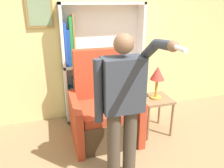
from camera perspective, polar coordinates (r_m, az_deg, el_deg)
name	(u,v)px	position (r m, az deg, el deg)	size (l,w,h in m)	color
wall_back	(91,37)	(3.74, -5.41, 12.09)	(8.00, 0.11, 2.80)	#DBCC84
bookcase	(95,66)	(3.69, -4.34, 4.63)	(1.35, 0.28, 1.96)	white
armchair	(103,112)	(3.32, -2.31, -7.39)	(0.95, 0.88, 1.30)	#4C3823
person_standing	(123,104)	(2.27, 2.82, -5.23)	(0.57, 0.78, 1.69)	#473D33
side_table	(155,104)	(3.43, 11.21, -5.13)	(0.45, 0.45, 0.58)	#846647
table_lamp	(157,76)	(3.26, 11.76, 2.19)	(0.21, 0.21, 0.50)	gold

